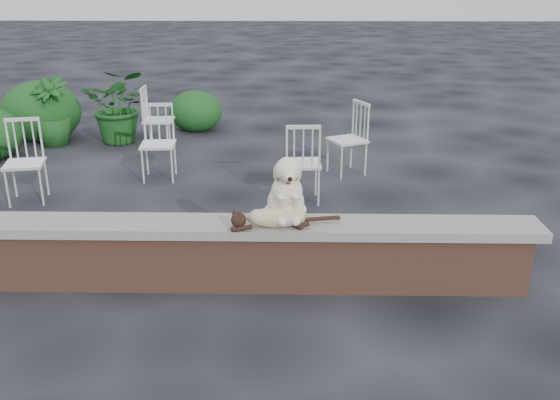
{
  "coord_description": "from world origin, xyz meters",
  "views": [
    {
      "loc": [
        1.06,
        -4.52,
        2.48
      ],
      "look_at": [
        0.97,
        0.2,
        0.7
      ],
      "focal_mm": 38.74,
      "sensor_mm": 36.0,
      "label": 1
    }
  ],
  "objects_px": {
    "dog": "(286,186)",
    "chair_b": "(158,143)",
    "potted_plant_a": "(120,106)",
    "cat": "(276,216)",
    "chair_c": "(302,162)",
    "chair_a": "(24,162)",
    "potted_plant_b": "(51,112)",
    "chair_d": "(347,139)",
    "chair_e": "(159,119)"
  },
  "relations": [
    {
      "from": "dog",
      "to": "chair_d",
      "type": "distance_m",
      "value": 3.13
    },
    {
      "from": "chair_a",
      "to": "chair_b",
      "type": "xyz_separation_m",
      "value": [
        1.35,
        0.84,
        0.0
      ]
    },
    {
      "from": "chair_a",
      "to": "chair_e",
      "type": "xyz_separation_m",
      "value": [
        1.07,
        2.18,
        0.0
      ]
    },
    {
      "from": "chair_a",
      "to": "potted_plant_b",
      "type": "bearing_deg",
      "value": 91.81
    },
    {
      "from": "dog",
      "to": "potted_plant_a",
      "type": "height_order",
      "value": "dog"
    },
    {
      "from": "dog",
      "to": "chair_a",
      "type": "distance_m",
      "value": 3.56
    },
    {
      "from": "potted_plant_b",
      "to": "potted_plant_a",
      "type": "bearing_deg",
      "value": 10.84
    },
    {
      "from": "dog",
      "to": "potted_plant_a",
      "type": "xyz_separation_m",
      "value": [
        -2.6,
        4.54,
        -0.3
      ]
    },
    {
      "from": "chair_b",
      "to": "chair_c",
      "type": "bearing_deg",
      "value": -27.26
    },
    {
      "from": "dog",
      "to": "chair_d",
      "type": "bearing_deg",
      "value": 68.73
    },
    {
      "from": "chair_e",
      "to": "chair_d",
      "type": "bearing_deg",
      "value": -113.34
    },
    {
      "from": "dog",
      "to": "chair_b",
      "type": "distance_m",
      "value": 3.22
    },
    {
      "from": "cat",
      "to": "chair_a",
      "type": "distance_m",
      "value": 3.56
    },
    {
      "from": "chair_e",
      "to": "chair_c",
      "type": "distance_m",
      "value": 2.95
    },
    {
      "from": "chair_a",
      "to": "chair_c",
      "type": "height_order",
      "value": "same"
    },
    {
      "from": "dog",
      "to": "potted_plant_b",
      "type": "distance_m",
      "value": 5.65
    },
    {
      "from": "dog",
      "to": "chair_b",
      "type": "height_order",
      "value": "dog"
    },
    {
      "from": "cat",
      "to": "chair_b",
      "type": "bearing_deg",
      "value": 111.29
    },
    {
      "from": "dog",
      "to": "chair_d",
      "type": "height_order",
      "value": "dog"
    },
    {
      "from": "chair_a",
      "to": "chair_c",
      "type": "relative_size",
      "value": 1.0
    },
    {
      "from": "cat",
      "to": "chair_b",
      "type": "relative_size",
      "value": 1.12
    },
    {
      "from": "chair_d",
      "to": "chair_a",
      "type": "bearing_deg",
      "value": -99.65
    },
    {
      "from": "chair_e",
      "to": "potted_plant_b",
      "type": "bearing_deg",
      "value": 79.75
    },
    {
      "from": "cat",
      "to": "potted_plant_a",
      "type": "relative_size",
      "value": 0.92
    },
    {
      "from": "chair_d",
      "to": "potted_plant_b",
      "type": "bearing_deg",
      "value": -133.15
    },
    {
      "from": "chair_e",
      "to": "chair_c",
      "type": "bearing_deg",
      "value": -136.88
    },
    {
      "from": "cat",
      "to": "potted_plant_a",
      "type": "height_order",
      "value": "potted_plant_a"
    },
    {
      "from": "chair_d",
      "to": "chair_e",
      "type": "bearing_deg",
      "value": -137.99
    },
    {
      "from": "chair_a",
      "to": "chair_d",
      "type": "xyz_separation_m",
      "value": [
        3.75,
        1.1,
        0.0
      ]
    },
    {
      "from": "chair_a",
      "to": "potted_plant_a",
      "type": "bearing_deg",
      "value": 69.58
    },
    {
      "from": "cat",
      "to": "chair_c",
      "type": "bearing_deg",
      "value": 76.48
    },
    {
      "from": "dog",
      "to": "cat",
      "type": "xyz_separation_m",
      "value": [
        -0.08,
        -0.15,
        -0.2
      ]
    },
    {
      "from": "dog",
      "to": "cat",
      "type": "bearing_deg",
      "value": -125.08
    },
    {
      "from": "chair_a",
      "to": "chair_d",
      "type": "distance_m",
      "value": 3.91
    },
    {
      "from": "chair_a",
      "to": "chair_d",
      "type": "relative_size",
      "value": 1.0
    },
    {
      "from": "chair_b",
      "to": "potted_plant_a",
      "type": "relative_size",
      "value": 0.82
    },
    {
      "from": "chair_b",
      "to": "potted_plant_a",
      "type": "xyz_separation_m",
      "value": [
        -0.96,
        1.79,
        0.1
      ]
    },
    {
      "from": "chair_a",
      "to": "chair_c",
      "type": "distance_m",
      "value": 3.15
    },
    {
      "from": "chair_e",
      "to": "chair_c",
      "type": "relative_size",
      "value": 1.0
    },
    {
      "from": "cat",
      "to": "chair_b",
      "type": "xyz_separation_m",
      "value": [
        -1.56,
        2.89,
        -0.2
      ]
    },
    {
      "from": "chair_d",
      "to": "chair_b",
      "type": "relative_size",
      "value": 1.0
    },
    {
      "from": "chair_e",
      "to": "dog",
      "type": "bearing_deg",
      "value": -156.38
    },
    {
      "from": "chair_c",
      "to": "potted_plant_a",
      "type": "bearing_deg",
      "value": -45.57
    },
    {
      "from": "potted_plant_b",
      "to": "chair_d",
      "type": "bearing_deg",
      "value": -17.08
    },
    {
      "from": "chair_e",
      "to": "potted_plant_b",
      "type": "xyz_separation_m",
      "value": [
        -1.68,
        0.26,
        0.05
      ]
    },
    {
      "from": "chair_a",
      "to": "chair_b",
      "type": "distance_m",
      "value": 1.59
    },
    {
      "from": "chair_a",
      "to": "chair_e",
      "type": "bearing_deg",
      "value": 51.73
    },
    {
      "from": "chair_a",
      "to": "cat",
      "type": "bearing_deg",
      "value": -47.32
    },
    {
      "from": "cat",
      "to": "chair_b",
      "type": "distance_m",
      "value": 3.29
    },
    {
      "from": "dog",
      "to": "cat",
      "type": "distance_m",
      "value": 0.26
    }
  ]
}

